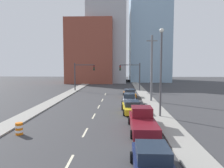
{
  "coord_description": "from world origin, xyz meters",
  "views": [
    {
      "loc": [
        2.87,
        -4.07,
        5.43
      ],
      "look_at": [
        1.37,
        33.52,
        2.2
      ],
      "focal_mm": 35.0,
      "sensor_mm": 36.0,
      "label": 1
    }
  ],
  "objects_px": {
    "traffic_signal_left": "(81,73)",
    "sedan_silver": "(129,99)",
    "traffic_barrel": "(19,129)",
    "utility_pole_right_mid": "(152,68)",
    "sedan_orange": "(130,94)",
    "pickup_truck_maroon": "(142,121)",
    "sedan_navy": "(152,162)",
    "sedan_yellow": "(132,107)",
    "traffic_signal_right": "(134,73)",
    "street_lamp": "(161,67)"
  },
  "relations": [
    {
      "from": "sedan_yellow",
      "to": "traffic_signal_left",
      "type": "bearing_deg",
      "value": 111.84
    },
    {
      "from": "traffic_barrel",
      "to": "sedan_yellow",
      "type": "distance_m",
      "value": 12.39
    },
    {
      "from": "traffic_signal_right",
      "to": "utility_pole_right_mid",
      "type": "bearing_deg",
      "value": -81.74
    },
    {
      "from": "sedan_yellow",
      "to": "sedan_silver",
      "type": "distance_m",
      "value": 6.07
    },
    {
      "from": "sedan_navy",
      "to": "sedan_yellow",
      "type": "height_order",
      "value": "sedan_navy"
    },
    {
      "from": "traffic_signal_right",
      "to": "sedan_orange",
      "type": "distance_m",
      "value": 9.6
    },
    {
      "from": "traffic_signal_right",
      "to": "sedan_yellow",
      "type": "distance_m",
      "value": 21.34
    },
    {
      "from": "traffic_signal_left",
      "to": "pickup_truck_maroon",
      "type": "height_order",
      "value": "traffic_signal_left"
    },
    {
      "from": "pickup_truck_maroon",
      "to": "sedan_orange",
      "type": "bearing_deg",
      "value": 90.7
    },
    {
      "from": "utility_pole_right_mid",
      "to": "sedan_silver",
      "type": "bearing_deg",
      "value": -150.5
    },
    {
      "from": "pickup_truck_maroon",
      "to": "traffic_barrel",
      "type": "bearing_deg",
      "value": -170.93
    },
    {
      "from": "traffic_barrel",
      "to": "sedan_silver",
      "type": "bearing_deg",
      "value": 57.41
    },
    {
      "from": "traffic_signal_left",
      "to": "utility_pole_right_mid",
      "type": "distance_m",
      "value": 18.48
    },
    {
      "from": "traffic_signal_left",
      "to": "traffic_barrel",
      "type": "bearing_deg",
      "value": -89.08
    },
    {
      "from": "traffic_signal_left",
      "to": "pickup_truck_maroon",
      "type": "xyz_separation_m",
      "value": [
        10.26,
        -27.71,
        -3.1
      ]
    },
    {
      "from": "sedan_navy",
      "to": "traffic_signal_left",
      "type": "bearing_deg",
      "value": 106.14
    },
    {
      "from": "sedan_silver",
      "to": "street_lamp",
      "type": "bearing_deg",
      "value": -68.26
    },
    {
      "from": "traffic_signal_left",
      "to": "sedan_navy",
      "type": "bearing_deg",
      "value": -74.18
    },
    {
      "from": "traffic_signal_right",
      "to": "pickup_truck_maroon",
      "type": "relative_size",
      "value": 0.93
    },
    {
      "from": "traffic_signal_left",
      "to": "street_lamp",
      "type": "height_order",
      "value": "street_lamp"
    },
    {
      "from": "street_lamp",
      "to": "pickup_truck_maroon",
      "type": "height_order",
      "value": "street_lamp"
    },
    {
      "from": "sedan_navy",
      "to": "sedan_yellow",
      "type": "relative_size",
      "value": 0.92
    },
    {
      "from": "traffic_barrel",
      "to": "sedan_navy",
      "type": "xyz_separation_m",
      "value": [
        9.53,
        -5.97,
        0.2
      ]
    },
    {
      "from": "utility_pole_right_mid",
      "to": "traffic_barrel",
      "type": "xyz_separation_m",
      "value": [
        -12.53,
        -16.25,
        -4.56
      ]
    },
    {
      "from": "sedan_navy",
      "to": "pickup_truck_maroon",
      "type": "xyz_separation_m",
      "value": [
        0.26,
        7.58,
        0.08
      ]
    },
    {
      "from": "traffic_signal_left",
      "to": "traffic_signal_right",
      "type": "relative_size",
      "value": 1.0
    },
    {
      "from": "utility_pole_right_mid",
      "to": "sedan_navy",
      "type": "height_order",
      "value": "utility_pole_right_mid"
    },
    {
      "from": "sedan_navy",
      "to": "sedan_silver",
      "type": "distance_m",
      "value": 20.32
    },
    {
      "from": "traffic_signal_left",
      "to": "sedan_yellow",
      "type": "height_order",
      "value": "traffic_signal_left"
    },
    {
      "from": "sedan_orange",
      "to": "sedan_silver",
      "type": "bearing_deg",
      "value": -94.28
    },
    {
      "from": "sedan_yellow",
      "to": "traffic_signal_right",
      "type": "bearing_deg",
      "value": 83.27
    },
    {
      "from": "traffic_barrel",
      "to": "street_lamp",
      "type": "height_order",
      "value": "street_lamp"
    },
    {
      "from": "traffic_signal_right",
      "to": "sedan_yellow",
      "type": "height_order",
      "value": "traffic_signal_right"
    },
    {
      "from": "traffic_barrel",
      "to": "sedan_silver",
      "type": "height_order",
      "value": "sedan_silver"
    },
    {
      "from": "street_lamp",
      "to": "sedan_navy",
      "type": "distance_m",
      "value": 13.29
    },
    {
      "from": "traffic_signal_left",
      "to": "sedan_orange",
      "type": "xyz_separation_m",
      "value": [
        9.93,
        -8.97,
        -3.21
      ]
    },
    {
      "from": "utility_pole_right_mid",
      "to": "sedan_silver",
      "type": "relative_size",
      "value": 2.07
    },
    {
      "from": "sedan_orange",
      "to": "sedan_yellow",
      "type": "bearing_deg",
      "value": -92.64
    },
    {
      "from": "sedan_silver",
      "to": "sedan_orange",
      "type": "relative_size",
      "value": 1.07
    },
    {
      "from": "street_lamp",
      "to": "sedan_yellow",
      "type": "xyz_separation_m",
      "value": [
        -2.87,
        2.04,
        -4.62
      ]
    },
    {
      "from": "traffic_signal_right",
      "to": "utility_pole_right_mid",
      "type": "height_order",
      "value": "utility_pole_right_mid"
    },
    {
      "from": "sedan_orange",
      "to": "sedan_navy",
      "type": "bearing_deg",
      "value": -91.37
    },
    {
      "from": "traffic_signal_right",
      "to": "street_lamp",
      "type": "bearing_deg",
      "value": -86.39
    },
    {
      "from": "utility_pole_right_mid",
      "to": "pickup_truck_maroon",
      "type": "bearing_deg",
      "value": -100.63
    },
    {
      "from": "utility_pole_right_mid",
      "to": "sedan_yellow",
      "type": "height_order",
      "value": "utility_pole_right_mid"
    },
    {
      "from": "utility_pole_right_mid",
      "to": "sedan_orange",
      "type": "relative_size",
      "value": 2.21
    },
    {
      "from": "traffic_signal_right",
      "to": "street_lamp",
      "type": "relative_size",
      "value": 0.64
    },
    {
      "from": "sedan_silver",
      "to": "sedan_navy",
      "type": "bearing_deg",
      "value": -87.07
    },
    {
      "from": "traffic_barrel",
      "to": "sedan_navy",
      "type": "relative_size",
      "value": 0.21
    },
    {
      "from": "traffic_signal_left",
      "to": "sedan_silver",
      "type": "relative_size",
      "value": 1.25
    }
  ]
}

